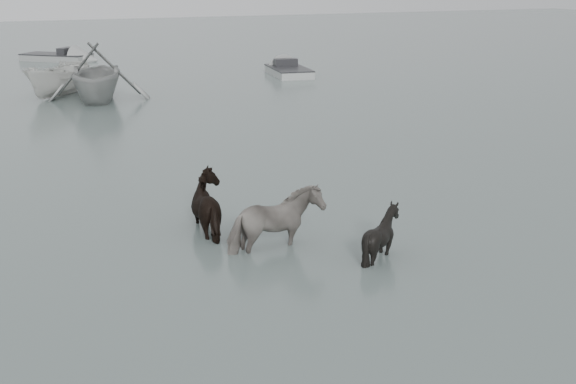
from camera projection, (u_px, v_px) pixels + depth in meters
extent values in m
plane|color=#505F5B|center=(298.00, 258.00, 12.66)|extent=(140.00, 140.00, 0.00)
imported|color=black|center=(275.00, 211.00, 12.86)|extent=(1.83, 1.03, 1.47)
imported|color=black|center=(215.00, 193.00, 13.92)|extent=(1.69, 1.80, 1.44)
imported|color=black|center=(382.00, 225.00, 12.59)|extent=(1.15, 1.05, 1.15)
imported|color=#9B9D9B|center=(97.00, 70.00, 27.71)|extent=(5.00, 5.45, 2.42)
imported|color=silver|center=(59.00, 78.00, 29.00)|extent=(3.60, 3.84, 1.48)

